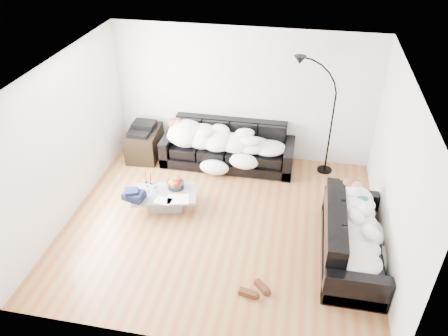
% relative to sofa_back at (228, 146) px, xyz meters
% --- Properties ---
extents(ground, '(5.00, 5.00, 0.00)m').
position_rel_sofa_back_xyz_m(ground, '(0.22, -1.80, -0.42)').
color(ground, '#98522D').
rests_on(ground, ground).
extents(wall_back, '(5.00, 0.02, 2.60)m').
position_rel_sofa_back_xyz_m(wall_back, '(0.22, 0.45, 0.88)').
color(wall_back, silver).
rests_on(wall_back, ground).
extents(wall_left, '(0.02, 4.50, 2.60)m').
position_rel_sofa_back_xyz_m(wall_left, '(-2.28, -1.80, 0.88)').
color(wall_left, silver).
rests_on(wall_left, ground).
extents(wall_right, '(0.02, 4.50, 2.60)m').
position_rel_sofa_back_xyz_m(wall_right, '(2.72, -1.80, 0.88)').
color(wall_right, silver).
rests_on(wall_right, ground).
extents(ceiling, '(5.00, 5.00, 0.00)m').
position_rel_sofa_back_xyz_m(ceiling, '(0.22, -1.80, 2.18)').
color(ceiling, white).
rests_on(ceiling, ground).
extents(sofa_back, '(2.55, 0.88, 0.83)m').
position_rel_sofa_back_xyz_m(sofa_back, '(0.00, 0.00, 0.00)').
color(sofa_back, black).
rests_on(sofa_back, ground).
extents(sofa_right, '(0.86, 2.02, 0.82)m').
position_rel_sofa_back_xyz_m(sofa_right, '(2.28, -2.16, -0.01)').
color(sofa_right, black).
rests_on(sofa_right, ground).
extents(sleeper_back, '(2.16, 0.75, 0.43)m').
position_rel_sofa_back_xyz_m(sleeper_back, '(0.00, -0.05, 0.22)').
color(sleeper_back, white).
rests_on(sleeper_back, sofa_back).
extents(sleeper_right, '(0.73, 1.73, 0.42)m').
position_rel_sofa_back_xyz_m(sleeper_right, '(2.28, -2.16, 0.21)').
color(sleeper_right, white).
rests_on(sleeper_right, sofa_right).
extents(teal_cushion, '(0.42, 0.38, 0.20)m').
position_rel_sofa_back_xyz_m(teal_cushion, '(2.22, -1.53, 0.30)').
color(teal_cushion, '#0F6C61').
rests_on(teal_cushion, sofa_right).
extents(coffee_table, '(1.18, 0.86, 0.31)m').
position_rel_sofa_back_xyz_m(coffee_table, '(-0.80, -1.57, -0.26)').
color(coffee_table, '#939699').
rests_on(coffee_table, ground).
extents(fruit_bowl, '(0.32, 0.32, 0.18)m').
position_rel_sofa_back_xyz_m(fruit_bowl, '(-0.65, -1.38, -0.02)').
color(fruit_bowl, white).
rests_on(fruit_bowl, coffee_table).
extents(wine_glass_a, '(0.08, 0.08, 0.17)m').
position_rel_sofa_back_xyz_m(wine_glass_a, '(-1.01, -1.48, -0.02)').
color(wine_glass_a, white).
rests_on(wine_glass_a, coffee_table).
extents(wine_glass_b, '(0.08, 0.08, 0.16)m').
position_rel_sofa_back_xyz_m(wine_glass_b, '(-1.08, -1.57, -0.02)').
color(wine_glass_b, white).
rests_on(wine_glass_b, coffee_table).
extents(wine_glass_c, '(0.09, 0.09, 0.16)m').
position_rel_sofa_back_xyz_m(wine_glass_c, '(-0.93, -1.56, -0.03)').
color(wine_glass_c, white).
rests_on(wine_glass_c, coffee_table).
extents(candle_left, '(0.05, 0.05, 0.21)m').
position_rel_sofa_back_xyz_m(candle_left, '(-1.19, -1.35, 0.00)').
color(candle_left, maroon).
rests_on(candle_left, coffee_table).
extents(candle_right, '(0.05, 0.05, 0.23)m').
position_rel_sofa_back_xyz_m(candle_right, '(-1.10, -1.35, 0.01)').
color(candle_right, maroon).
rests_on(candle_right, coffee_table).
extents(newspaper_a, '(0.41, 0.34, 0.01)m').
position_rel_sofa_back_xyz_m(newspaper_a, '(-0.52, -1.69, -0.10)').
color(newspaper_a, silver).
rests_on(newspaper_a, coffee_table).
extents(newspaper_b, '(0.30, 0.23, 0.01)m').
position_rel_sofa_back_xyz_m(newspaper_b, '(-0.75, -1.78, -0.10)').
color(newspaper_b, silver).
rests_on(newspaper_b, coffee_table).
extents(navy_jacket, '(0.40, 0.35, 0.18)m').
position_rel_sofa_back_xyz_m(navy_jacket, '(-1.22, -1.82, 0.06)').
color(navy_jacket, black).
rests_on(navy_jacket, coffee_table).
extents(shoes, '(0.51, 0.45, 0.10)m').
position_rel_sofa_back_xyz_m(shoes, '(0.96, -3.12, -0.37)').
color(shoes, '#472311').
rests_on(shoes, ground).
extents(av_cabinet, '(0.64, 0.89, 0.59)m').
position_rel_sofa_back_xyz_m(av_cabinet, '(-1.70, -0.02, -0.12)').
color(av_cabinet, black).
rests_on(av_cabinet, ground).
extents(stereo, '(0.45, 0.35, 0.13)m').
position_rel_sofa_back_xyz_m(stereo, '(-1.70, -0.02, 0.24)').
color(stereo, black).
rests_on(stereo, av_cabinet).
extents(floor_lamp, '(0.77, 0.45, 1.98)m').
position_rel_sofa_back_xyz_m(floor_lamp, '(1.90, 0.13, 0.57)').
color(floor_lamp, black).
rests_on(floor_lamp, ground).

